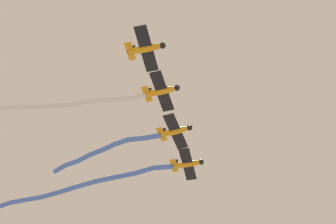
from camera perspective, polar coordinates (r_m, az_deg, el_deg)
name	(u,v)px	position (r m, az deg, el deg)	size (l,w,h in m)	color
airplane_lead	(146,49)	(63.52, -2.45, 7.05)	(5.47, 6.21, 1.69)	orange
airplane_left_wing	(162,91)	(67.68, -0.70, 2.33)	(5.59, 6.03, 1.69)	orange
smoke_trail_left_wing	(58,104)	(72.07, -12.09, 0.84)	(20.16, 15.23, 2.56)	white
airplane_right_wing	(175,131)	(71.85, 0.83, -2.14)	(5.82, 5.83, 1.69)	orange
smoke_trail_right_wing	(103,151)	(77.44, -7.24, -4.34)	(11.12, 17.33, 3.78)	#4C75DB
airplane_slot	(188,164)	(76.89, 2.18, -5.78)	(5.45, 6.23, 1.69)	orange
smoke_trail_slot	(78,187)	(81.81, -9.96, -8.20)	(22.05, 22.67, 1.64)	#4C75DB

